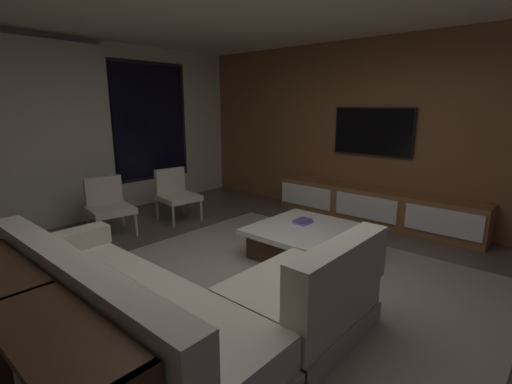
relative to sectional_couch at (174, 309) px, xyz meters
name	(u,v)px	position (x,y,z in m)	size (l,w,h in m)	color
floor	(254,292)	(0.96, 0.08, -0.29)	(9.20, 9.20, 0.00)	#564C44
back_wall_with_window	(70,132)	(0.90, 3.70, 1.05)	(6.60, 0.30, 2.70)	beige
media_wall	(392,132)	(4.02, 0.08, 1.06)	(0.12, 7.80, 2.70)	brown
area_rug	(285,282)	(1.31, -0.02, -0.28)	(3.20, 3.80, 0.01)	gray
sectional_couch	(174,309)	(0.00, 0.00, 0.00)	(1.98, 2.50, 0.82)	#B1A997
coffee_table	(307,242)	(2.00, 0.18, -0.10)	(1.16, 1.16, 0.36)	#412919
book_stack_on_coffee_table	(303,221)	(2.11, 0.32, 0.09)	(0.21, 0.16, 0.05)	#7B74D3
accent_chair_near_window	(175,192)	(1.91, 2.54, 0.14)	(0.61, 0.62, 0.78)	#B2ADA0
accent_chair_by_curtain	(108,203)	(0.89, 2.67, 0.14)	(0.63, 0.65, 0.78)	#B2ADA0
media_console	(375,207)	(3.74, 0.13, -0.04)	(0.46, 3.10, 0.52)	brown
mounted_tv	(373,132)	(3.92, 0.33, 1.06)	(0.05, 1.22, 0.71)	black
console_table_behind_couch	(26,347)	(-0.91, 0.13, 0.12)	(0.40, 2.10, 0.74)	#412919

